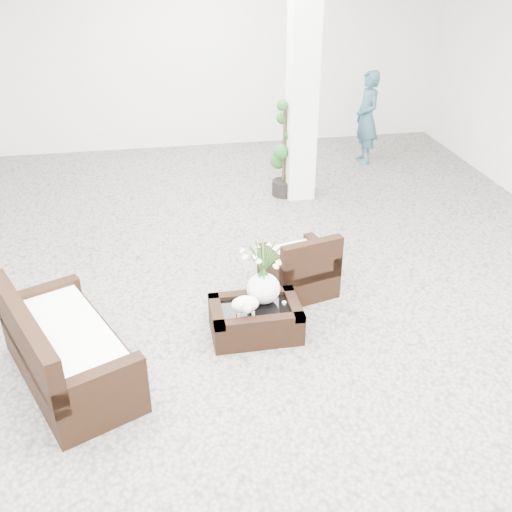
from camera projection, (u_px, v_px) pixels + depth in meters
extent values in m
plane|color=gray|center=(254.00, 300.00, 6.66)|extent=(11.00, 11.00, 0.00)
cube|color=white|center=(303.00, 81.00, 8.40)|extent=(0.40, 0.40, 3.50)
cube|color=black|center=(255.00, 320.00, 6.04)|extent=(0.90, 0.60, 0.31)
ellipsoid|color=white|center=(245.00, 306.00, 5.81)|extent=(0.28, 0.23, 0.21)
cylinder|color=white|center=(284.00, 302.00, 6.02)|extent=(0.04, 0.04, 0.03)
cube|color=black|center=(299.00, 261.00, 6.66)|extent=(0.86, 0.84, 0.76)
cube|color=black|center=(67.00, 340.00, 5.30)|extent=(1.40, 1.82, 0.88)
imported|color=#2B5460|center=(367.00, 118.00, 10.18)|extent=(0.41, 0.60, 1.59)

